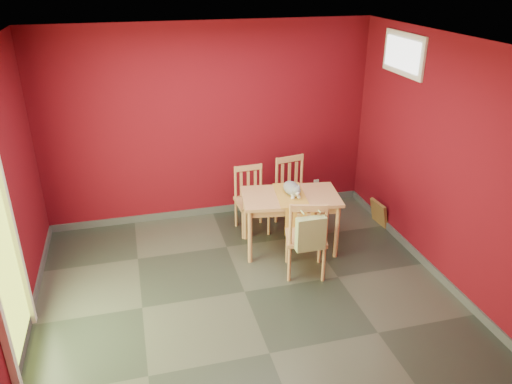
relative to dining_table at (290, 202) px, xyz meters
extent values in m
plane|color=#2D342D|center=(-0.78, -0.79, -0.65)|extent=(4.50, 4.50, 0.00)
plane|color=#5B0913|center=(-0.78, 1.21, 0.70)|extent=(4.50, 0.00, 4.50)
plane|color=#5B0913|center=(-0.78, -2.79, 0.70)|extent=(4.50, 0.00, 4.50)
plane|color=#5B0913|center=(-3.03, -0.79, 0.70)|extent=(0.00, 4.00, 4.00)
plane|color=#5B0913|center=(1.47, -0.79, 0.70)|extent=(0.00, 4.00, 4.00)
plane|color=white|center=(-0.78, -0.79, 2.05)|extent=(4.50, 4.50, 0.00)
cube|color=#3F4244|center=(-0.78, 1.20, -0.60)|extent=(4.50, 0.02, 0.10)
cube|color=#3F4244|center=(-3.02, -0.79, -0.60)|extent=(0.03, 4.00, 0.10)
cube|color=#3F4244|center=(1.46, -0.79, -0.60)|extent=(0.03, 4.00, 0.10)
cube|color=#B7D838|center=(-3.02, -1.19, 0.37)|extent=(0.02, 0.85, 2.05)
cube|color=white|center=(-2.99, -0.73, 0.41)|extent=(0.06, 0.08, 2.13)
cube|color=white|center=(1.45, 0.21, 1.70)|extent=(0.03, 0.90, 0.50)
cube|color=white|center=(1.43, 0.21, 1.70)|extent=(0.02, 0.76, 0.36)
cube|color=silver|center=(0.82, 1.20, -0.35)|extent=(0.08, 0.02, 0.12)
cube|color=tan|center=(0.00, 0.00, 0.07)|extent=(1.28, 0.86, 0.04)
cube|color=tan|center=(0.00, 0.00, 0.00)|extent=(1.14, 0.72, 0.10)
cylinder|color=tan|center=(-0.57, -0.21, -0.30)|extent=(0.06, 0.06, 0.70)
cylinder|color=tan|center=(-0.49, 0.36, -0.30)|extent=(0.06, 0.06, 0.70)
cylinder|color=tan|center=(0.49, -0.36, -0.30)|extent=(0.06, 0.06, 0.70)
cylinder|color=tan|center=(0.57, 0.21, -0.30)|extent=(0.06, 0.06, 0.70)
cube|color=#B8842F|center=(0.00, 0.00, 0.10)|extent=(0.45, 0.76, 0.01)
cube|color=#B8842F|center=(0.00, -0.36, -0.09)|extent=(0.34, 0.06, 0.36)
cube|color=tan|center=(-0.35, 0.56, -0.22)|extent=(0.43, 0.43, 0.04)
cylinder|color=tan|center=(-0.52, 0.37, -0.45)|extent=(0.04, 0.04, 0.41)
cylinder|color=tan|center=(-0.53, 0.73, -0.45)|extent=(0.04, 0.04, 0.41)
cylinder|color=tan|center=(-0.16, 0.39, -0.45)|extent=(0.04, 0.04, 0.41)
cylinder|color=tan|center=(-0.18, 0.74, -0.45)|extent=(0.04, 0.04, 0.41)
cylinder|color=tan|center=(-0.53, 0.73, 0.02)|extent=(0.04, 0.04, 0.45)
cylinder|color=tan|center=(-0.18, 0.74, 0.02)|extent=(0.04, 0.04, 0.45)
cube|color=tan|center=(-0.36, 0.74, 0.20)|extent=(0.38, 0.05, 0.07)
cube|color=tan|center=(-0.45, 0.73, -0.02)|extent=(0.04, 0.02, 0.35)
cube|color=tan|center=(-0.36, 0.74, -0.02)|extent=(0.04, 0.02, 0.35)
cube|color=tan|center=(-0.26, 0.74, -0.02)|extent=(0.04, 0.02, 0.35)
cube|color=tan|center=(0.26, 0.55, -0.19)|extent=(0.52, 0.52, 0.04)
cylinder|color=tan|center=(0.10, 0.32, -0.43)|extent=(0.04, 0.04, 0.44)
cylinder|color=tan|center=(0.04, 0.70, -0.43)|extent=(0.04, 0.04, 0.44)
cylinder|color=tan|center=(0.48, 0.39, -0.43)|extent=(0.04, 0.04, 0.44)
cylinder|color=tan|center=(0.42, 0.77, -0.43)|extent=(0.04, 0.04, 0.44)
cylinder|color=tan|center=(0.04, 0.70, 0.07)|extent=(0.04, 0.04, 0.48)
cylinder|color=tan|center=(0.42, 0.77, 0.07)|extent=(0.04, 0.04, 0.48)
cube|color=tan|center=(0.23, 0.74, 0.27)|extent=(0.41, 0.10, 0.08)
cube|color=tan|center=(0.12, 0.72, 0.03)|extent=(0.04, 0.03, 0.38)
cube|color=tan|center=(0.23, 0.74, 0.03)|extent=(0.04, 0.03, 0.38)
cube|color=tan|center=(0.33, 0.75, 0.03)|extent=(0.04, 0.03, 0.38)
cube|color=tan|center=(0.01, -0.57, -0.18)|extent=(0.56, 0.56, 0.04)
cylinder|color=tan|center=(0.24, -0.43, -0.43)|extent=(0.04, 0.04, 0.45)
cylinder|color=tan|center=(0.14, -0.81, -0.43)|extent=(0.04, 0.04, 0.45)
cylinder|color=tan|center=(-0.13, -0.33, -0.43)|extent=(0.04, 0.04, 0.45)
cylinder|color=tan|center=(-0.23, -0.71, -0.43)|extent=(0.04, 0.04, 0.45)
cylinder|color=tan|center=(0.14, -0.81, 0.08)|extent=(0.04, 0.04, 0.49)
cylinder|color=tan|center=(-0.23, -0.71, 0.08)|extent=(0.04, 0.04, 0.49)
cube|color=tan|center=(-0.04, -0.76, 0.29)|extent=(0.41, 0.14, 0.08)
cube|color=tan|center=(0.06, -0.79, 0.04)|extent=(0.04, 0.03, 0.38)
cube|color=tan|center=(-0.04, -0.76, 0.04)|extent=(0.04, 0.03, 0.38)
cube|color=tan|center=(-0.15, -0.73, 0.04)|extent=(0.04, 0.03, 0.38)
cube|color=#93A56A|center=(-0.04, -0.84, 0.01)|extent=(0.33, 0.10, 0.39)
cylinder|color=#93A56A|center=(-0.14, -0.78, 0.27)|extent=(0.02, 0.16, 0.02)
cylinder|color=#93A56A|center=(0.05, -0.78, 0.27)|extent=(0.02, 0.16, 0.02)
cube|color=brown|center=(1.41, 0.28, -0.48)|extent=(0.14, 0.35, 0.34)
cube|color=black|center=(1.41, 0.28, -0.48)|extent=(0.10, 0.24, 0.24)
camera|label=1|loc=(-1.83, -5.27, 2.70)|focal=35.00mm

